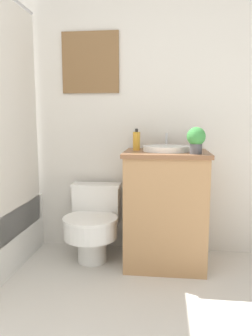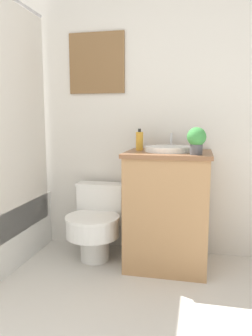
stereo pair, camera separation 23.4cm
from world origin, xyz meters
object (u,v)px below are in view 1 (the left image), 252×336
object	(u,v)px
toilet	(93,223)
soap_bottle	(136,141)
sink	(166,148)
potted_plant	(196,139)

from	to	relation	value
toilet	soap_bottle	bearing A→B (deg)	11.36
sink	soap_bottle	world-z (taller)	soap_bottle
toilet	potted_plant	xyz separation A→B (m)	(0.77, -0.17, 0.68)
sink	toilet	bearing A→B (deg)	-178.19
toilet	potted_plant	size ratio (longest dim) A/B	3.17
soap_bottle	potted_plant	xyz separation A→B (m)	(0.43, -0.24, 0.03)
sink	potted_plant	distance (m)	0.29
toilet	potted_plant	world-z (taller)	potted_plant
toilet	soap_bottle	world-z (taller)	soap_bottle
toilet	sink	distance (m)	0.83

